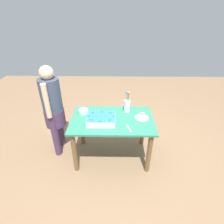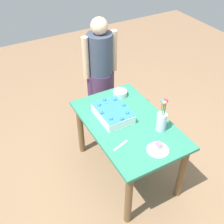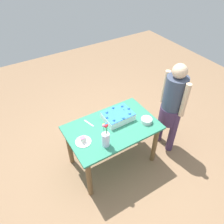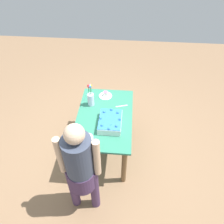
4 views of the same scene
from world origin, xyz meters
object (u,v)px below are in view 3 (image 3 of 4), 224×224
at_px(person_standing, 172,104).
at_px(serving_plate_with_slice, 83,141).
at_px(sheet_cake, 118,116).
at_px(fruit_bowl, 147,120).
at_px(flower_vase, 106,138).
at_px(cake_knife, 89,123).

bearing_deg(person_standing, serving_plate_with_slice, -5.11).
height_order(sheet_cake, fruit_bowl, sheet_cake).
bearing_deg(flower_vase, person_standing, -176.57).
distance_m(sheet_cake, flower_vase, 0.51).
distance_m(flower_vase, fruit_bowl, 0.69).
height_order(sheet_cake, flower_vase, flower_vase).
xyz_separation_m(cake_knife, flower_vase, (-0.00, 0.45, 0.12)).
bearing_deg(flower_vase, serving_plate_with_slice, -41.39).
height_order(cake_knife, flower_vase, flower_vase).
xyz_separation_m(sheet_cake, serving_plate_with_slice, (0.60, 0.13, -0.03)).
bearing_deg(fruit_bowl, sheet_cake, -41.16).
relative_size(cake_knife, person_standing, 0.12).
height_order(fruit_bowl, person_standing, person_standing).
relative_size(serving_plate_with_slice, cake_knife, 1.12).
xyz_separation_m(fruit_bowl, person_standing, (-0.46, -0.01, 0.09)).
distance_m(serving_plate_with_slice, person_standing, 1.37).
xyz_separation_m(serving_plate_with_slice, flower_vase, (-0.22, 0.19, 0.10)).
bearing_deg(fruit_bowl, cake_knife, -29.90).
relative_size(flower_vase, person_standing, 0.24).
bearing_deg(cake_knife, sheet_cake, 54.21).
bearing_deg(sheet_cake, serving_plate_with_slice, 12.15).
height_order(serving_plate_with_slice, person_standing, person_standing).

